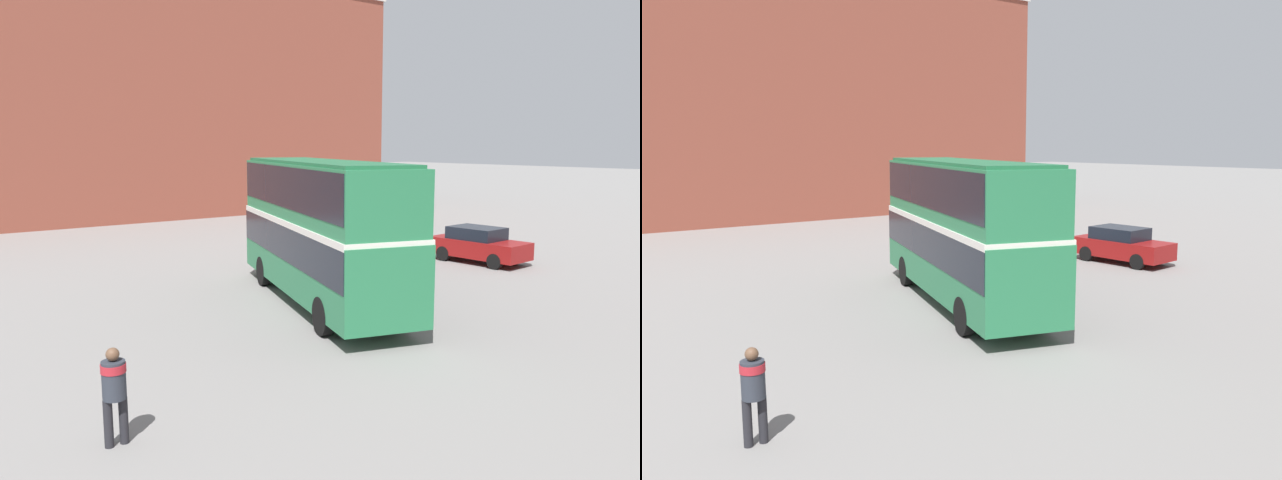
{
  "view_description": "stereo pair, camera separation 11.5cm",
  "coord_description": "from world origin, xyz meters",
  "views": [
    {
      "loc": [
        15.44,
        -11.98,
        5.23
      ],
      "look_at": [
        -0.83,
        -0.02,
        2.12
      ],
      "focal_mm": 35.0,
      "sensor_mm": 36.0,
      "label": 1
    },
    {
      "loc": [
        15.5,
        -11.89,
        5.23
      ],
      "look_at": [
        -0.83,
        -0.02,
        2.12
      ],
      "focal_mm": 35.0,
      "sensor_mm": 36.0,
      "label": 2
    }
  ],
  "objects": [
    {
      "name": "pedestrian_foreground",
      "position": [
        5.04,
        -8.77,
        1.09
      ],
      "size": [
        0.44,
        0.44,
        1.78
      ],
      "rotation": [
        0.0,
        0.0,
        3.14
      ],
      "color": "#232328",
      "rests_on": "ground_plane"
    },
    {
      "name": "ground_plane",
      "position": [
        0.0,
        0.0,
        0.0
      ],
      "size": [
        240.0,
        240.0,
        0.0
      ],
      "primitive_type": "plane",
      "color": "gray"
    },
    {
      "name": "parked_car_kerb_near",
      "position": [
        -2.42,
        9.94,
        0.8
      ],
      "size": [
        4.43,
        2.22,
        1.58
      ],
      "rotation": [
        0.0,
        0.0,
        0.09
      ],
      "color": "maroon",
      "rests_on": "ground_plane"
    },
    {
      "name": "double_decker_bus",
      "position": [
        -0.82,
        -0.02,
        2.71
      ],
      "size": [
        10.85,
        5.44,
        4.71
      ],
      "rotation": [
        0.0,
        0.0,
        -0.29
      ],
      "color": "#287A4C",
      "rests_on": "ground_plane"
    },
    {
      "name": "building_row_left",
      "position": [
        -28.96,
        4.57,
        8.7
      ],
      "size": [
        8.47,
        39.59,
        17.38
      ],
      "color": "brown",
      "rests_on": "ground_plane"
    }
  ]
}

